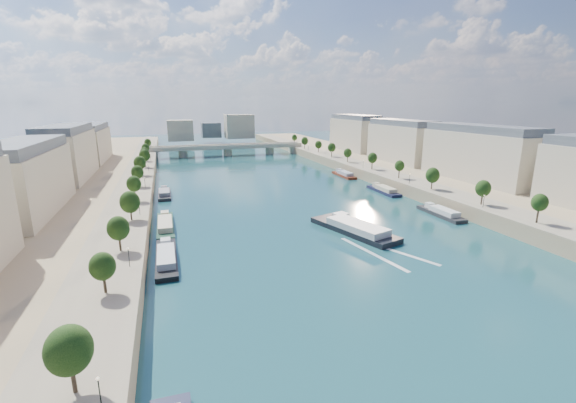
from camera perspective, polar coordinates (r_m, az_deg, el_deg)
ground at (r=160.59m, az=-1.36°, el=0.79°), size 700.00×700.00×0.00m
quay_left at (r=156.53m, az=-27.56°, el=-0.30°), size 44.00×520.00×5.00m
quay_right at (r=192.56m, az=19.69°, el=3.00°), size 44.00×520.00×5.00m
pave_left at (r=153.96m, az=-22.19°, el=1.04°), size 14.00×520.00×0.10m
pave_right at (r=183.47m, az=16.01°, el=3.56°), size 14.00×520.00×0.10m
trees_left at (r=154.69m, az=-21.59°, el=3.21°), size 4.80×268.80×8.26m
trees_right at (r=189.82m, az=13.96°, el=5.71°), size 4.80×268.80×8.26m
lamps_left at (r=143.30m, az=-20.77°, el=1.36°), size 0.36×200.36×4.28m
lamps_right at (r=184.73m, az=14.05°, el=4.63°), size 0.36×200.36×4.28m
buildings_left at (r=168.39m, az=-31.82°, el=4.96°), size 16.00×226.00×23.20m
buildings_right at (r=207.86m, az=20.91°, el=7.58°), size 16.00×226.00×23.20m
skyline at (r=373.03m, az=-10.58°, el=10.62°), size 79.00×42.00×22.00m
bridge at (r=289.31m, az=-8.94°, el=7.75°), size 112.00×12.00×8.15m
tour_barge at (r=117.42m, az=9.77°, el=-3.98°), size 17.47×31.72×4.14m
wake at (r=104.36m, az=13.91°, el=-7.28°), size 15.28×25.79×0.04m
moored_barges_left at (r=106.05m, az=-17.61°, el=-6.72°), size 5.00×156.71×3.60m
moored_barges_right at (r=148.65m, az=19.95°, el=-0.88°), size 5.00×169.71×3.60m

